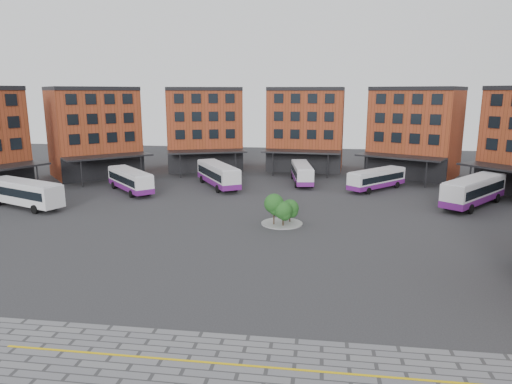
# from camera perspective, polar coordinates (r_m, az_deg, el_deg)

# --- Properties ---
(ground) EXTENTS (160.00, 160.00, 0.00)m
(ground) POSITION_cam_1_polar(r_m,az_deg,el_deg) (37.70, -1.35, -8.99)
(ground) COLOR #28282B
(ground) RESTS_ON ground
(yellow_line) EXTENTS (26.00, 0.15, 0.02)m
(yellow_line) POSITION_cam_1_polar(r_m,az_deg,el_deg) (25.05, -2.03, -20.79)
(yellow_line) COLOR gold
(yellow_line) RESTS_ON paving_zone
(main_building) EXTENTS (94.14, 42.48, 14.60)m
(main_building) POSITION_cam_1_polar(r_m,az_deg,el_deg) (73.93, -0.25, 7.33)
(main_building) COLOR brown
(main_building) RESTS_ON ground
(tree_island) EXTENTS (4.40, 4.40, 3.39)m
(tree_island) POSITION_cam_1_polar(r_m,az_deg,el_deg) (47.95, 3.27, -2.16)
(tree_island) COLOR gray
(tree_island) RESTS_ON ground
(bus_a) EXTENTS (11.72, 6.88, 3.28)m
(bus_a) POSITION_cam_1_polar(r_m,az_deg,el_deg) (61.89, -26.99, 0.03)
(bus_a) COLOR silver
(bus_a) RESTS_ON ground
(bus_b) EXTENTS (9.47, 9.80, 3.12)m
(bus_b) POSITION_cam_1_polar(r_m,az_deg,el_deg) (66.25, -15.46, 1.45)
(bus_b) COLOR white
(bus_b) RESTS_ON ground
(bus_c) EXTENTS (8.62, 11.77, 3.40)m
(bus_c) POSITION_cam_1_polar(r_m,az_deg,el_deg) (67.55, -4.78, 2.19)
(bus_c) COLOR silver
(bus_c) RESTS_ON ground
(bus_d) EXTENTS (3.93, 10.91, 3.01)m
(bus_d) POSITION_cam_1_polar(r_m,az_deg,el_deg) (70.32, 5.76, 2.40)
(bus_d) COLOR silver
(bus_d) RESTS_ON ground
(bus_e) EXTENTS (8.90, 9.27, 2.94)m
(bus_e) POSITION_cam_1_polar(r_m,az_deg,el_deg) (67.49, 14.86, 1.60)
(bus_e) COLOR silver
(bus_e) RESTS_ON ground
(bus_f) EXTENTS (10.13, 11.49, 3.52)m
(bus_f) POSITION_cam_1_polar(r_m,az_deg,el_deg) (61.96, 25.58, 0.14)
(bus_f) COLOR silver
(bus_f) RESTS_ON ground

